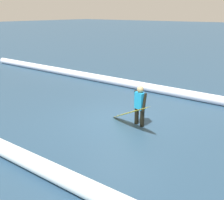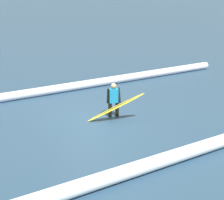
{
  "view_description": "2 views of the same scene",
  "coord_description": "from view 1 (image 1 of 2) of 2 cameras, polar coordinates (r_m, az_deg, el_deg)",
  "views": [
    {
      "loc": [
        -5.35,
        7.08,
        3.63
      ],
      "look_at": [
        -0.44,
        1.03,
        1.06
      ],
      "focal_mm": 43.24,
      "sensor_mm": 36.0,
      "label": 1
    },
    {
      "loc": [
        4.46,
        10.52,
        5.06
      ],
      "look_at": [
        -0.42,
        0.66,
        0.95
      ],
      "focal_mm": 52.37,
      "sensor_mm": 36.0,
      "label": 2
    }
  ],
  "objects": [
    {
      "name": "wave_crest_midground",
      "position": [
        6.39,
        -12.46,
        -14.66
      ],
      "size": [
        25.35,
        1.85,
        0.41
      ],
      "primitive_type": "cylinder",
      "rotation": [
        0.0,
        1.57,
        0.06
      ],
      "color": "white",
      "rests_on": "ground_plane"
    },
    {
      "name": "ground_plane",
      "position": [
        9.59,
        1.85,
        -4.02
      ],
      "size": [
        186.35,
        186.35,
        0.0
      ],
      "primitive_type": "plane",
      "color": "navy"
    },
    {
      "name": "wave_crest_foreground",
      "position": [
        13.48,
        3.66,
        3.44
      ],
      "size": [
        22.3,
        1.2,
        0.39
      ],
      "primitive_type": "cylinder",
      "rotation": [
        0.0,
        1.57,
        0.04
      ],
      "color": "white",
      "rests_on": "ground_plane"
    },
    {
      "name": "surfer",
      "position": [
        8.87,
        5.91,
        -0.8
      ],
      "size": [
        0.5,
        0.3,
        1.35
      ],
      "rotation": [
        0.0,
        0.0,
        6.01
      ],
      "color": "black",
      "rests_on": "ground_plane"
    },
    {
      "name": "surfboard",
      "position": [
        8.69,
        3.79,
        -2.65
      ],
      "size": [
        2.09,
        1.05,
        1.1
      ],
      "color": "yellow",
      "rests_on": "ground_plane"
    }
  ]
}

